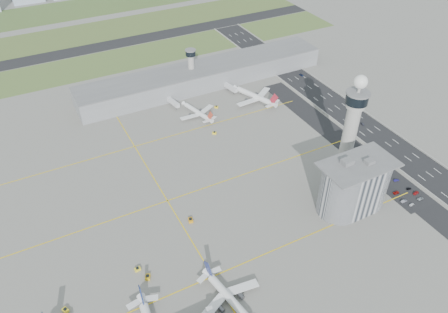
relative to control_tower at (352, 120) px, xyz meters
name	(u,v)px	position (x,y,z in m)	size (l,w,h in m)	color
ground	(252,211)	(-72.00, -8.00, -35.04)	(1000.00, 1000.00, 0.00)	gray
grass_strip_0	(109,62)	(-92.00, 217.00, -35.00)	(480.00, 50.00, 0.08)	#536931
grass_strip_1	(88,34)	(-92.00, 292.00, -35.00)	(480.00, 60.00, 0.08)	#526831
grass_strip_2	(72,10)	(-92.00, 372.00, -35.00)	(480.00, 70.00, 0.08)	#465F2D
runway	(98,47)	(-92.00, 254.00, -34.98)	(480.00, 22.00, 0.10)	black
highway	(401,154)	(43.00, -8.00, -34.99)	(28.00, 500.00, 0.10)	black
barrier_left	(386,159)	(29.00, -8.00, -34.44)	(0.60, 500.00, 1.20)	#9E9E99
barrier_right	(417,147)	(57.00, -8.00, -34.44)	(0.60, 500.00, 1.20)	#9E9E99
landside_road	(384,173)	(18.00, -18.00, -35.00)	(18.00, 260.00, 0.08)	black
parking_lot	(395,186)	(16.00, -30.00, -34.99)	(20.00, 44.00, 0.10)	black
taxiway_line_h_0	(213,276)	(-112.00, -38.00, -35.04)	(260.00, 0.60, 0.01)	yellow
taxiway_line_h_1	(167,201)	(-112.00, 22.00, -35.04)	(260.00, 0.60, 0.01)	yellow
taxiway_line_h_2	(135,147)	(-112.00, 82.00, -35.04)	(260.00, 0.60, 0.01)	yellow
taxiway_line_v	(167,201)	(-112.00, 22.00, -35.04)	(0.60, 260.00, 0.01)	yellow
control_tower	(352,120)	(0.00, 0.00, 0.00)	(14.00, 14.00, 64.50)	#ADAAA5
secondary_tower	(191,65)	(-42.00, 142.00, -16.24)	(8.60, 8.60, 31.90)	#ADAAA5
admin_building	(354,185)	(-20.01, -30.00, -19.74)	(42.00, 24.00, 33.50)	#B2B2B7
terminal_pier	(204,75)	(-32.00, 140.00, -27.14)	(210.00, 32.00, 15.80)	gray
airplane_near_c	(230,296)	(-111.52, -54.62, -29.57)	(39.06, 33.20, 10.94)	white
airplane_far_a	(197,109)	(-57.53, 98.71, -30.03)	(35.82, 30.45, 10.03)	white
airplane_far_b	(254,93)	(-8.26, 98.12, -28.85)	(44.23, 37.59, 12.38)	white
jet_bridge_far_0	(169,100)	(-70.00, 124.00, -32.19)	(14.00, 3.00, 5.70)	silver
jet_bridge_far_1	(225,86)	(-20.00, 124.00, -32.19)	(14.00, 3.00, 5.70)	silver
tug_0	(65,310)	(-179.78, -23.93, -34.16)	(2.09, 3.04, 1.77)	yellow
tug_1	(148,277)	(-140.48, -24.11, -34.08)	(2.28, 3.31, 1.93)	gold
tug_2	(138,269)	(-143.38, -17.28, -34.18)	(2.05, 2.98, 1.73)	yellow
tug_3	(191,220)	(-106.60, 0.87, -34.05)	(2.36, 3.43, 1.99)	orange
tug_4	(214,133)	(-57.00, 70.41, -34.21)	(1.96, 2.85, 1.66)	yellow
tug_5	(216,107)	(-40.03, 101.00, -34.24)	(1.89, 2.75, 1.60)	yellow
car_lot_0	(412,204)	(11.90, -46.77, -34.48)	(1.33, 3.31, 1.13)	white
car_lot_1	(404,201)	(9.96, -42.62, -34.38)	(1.39, 3.98, 1.31)	gray
car_lot_2	(396,193)	(11.38, -35.15, -34.47)	(1.90, 4.12, 1.15)	#9C130E
car_lot_3	(385,183)	(11.94, -25.43, -34.39)	(1.81, 4.46, 1.30)	black
car_lot_4	(377,177)	(11.25, -19.51, -34.40)	(1.52, 3.77, 1.28)	navy
car_lot_5	(368,170)	(11.42, -10.82, -34.50)	(1.15, 3.31, 1.09)	silver
car_lot_6	(420,199)	(20.08, -45.59, -34.49)	(1.83, 3.98, 1.11)	#A0AAB2
car_lot_7	(416,193)	(21.67, -40.80, -34.41)	(1.78, 4.37, 1.27)	#AC171A
car_lot_8	(409,189)	(20.81, -36.02, -34.50)	(1.28, 3.19, 1.09)	black
car_lot_9	(396,180)	(19.80, -26.78, -34.47)	(1.20, 3.44, 1.13)	navy
car_lot_10	(388,172)	(20.90, -18.90, -34.48)	(1.85, 4.01, 1.12)	silver
car_lot_11	(380,165)	(21.62, -10.89, -34.42)	(1.74, 4.28, 1.24)	#A6A7AB
car_hw_1	(363,124)	(43.91, 30.74, -34.47)	(1.21, 3.46, 1.14)	black
car_hw_2	(301,75)	(49.28, 114.12, -34.47)	(1.90, 4.13, 1.15)	navy
car_hw_4	(256,54)	(37.01, 169.53, -34.49)	(1.30, 3.22, 1.10)	#ACACAC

